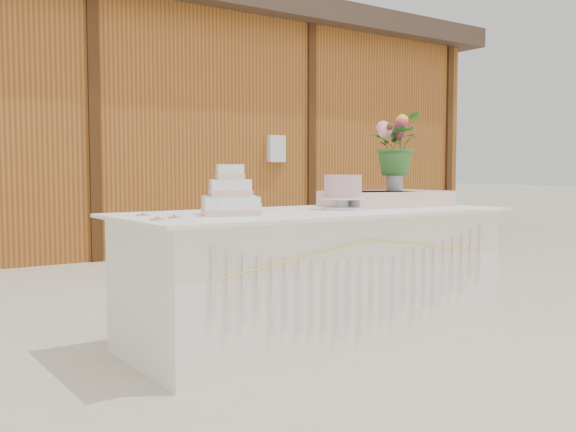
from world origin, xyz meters
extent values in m
plane|color=beige|center=(0.00, 0.00, 0.00)|extent=(80.00, 80.00, 0.00)
cube|color=#A05B21|center=(0.00, 6.00, 1.50)|extent=(12.00, 4.00, 3.00)
cube|color=#3D2E22|center=(0.00, 6.00, 3.15)|extent=(12.60, 4.60, 0.30)
cube|color=white|center=(0.00, 0.00, 0.38)|extent=(2.28, 0.88, 0.75)
cube|color=white|center=(0.00, 0.00, 0.76)|extent=(2.40, 1.00, 0.02)
cube|color=white|center=(-0.61, -0.02, 0.82)|extent=(0.38, 0.38, 0.10)
cube|color=#FFBAA1|center=(-0.61, -0.02, 0.79)|extent=(0.40, 0.40, 0.02)
cube|color=white|center=(-0.61, -0.02, 0.91)|extent=(0.27, 0.27, 0.09)
cube|color=#FFBAA1|center=(-0.61, -0.02, 0.89)|extent=(0.29, 0.29, 0.02)
cube|color=white|center=(-0.61, -0.02, 1.00)|extent=(0.18, 0.18, 0.08)
cube|color=#FFBAA1|center=(-0.61, -0.02, 0.98)|extent=(0.20, 0.20, 0.02)
cylinder|color=white|center=(0.20, 0.00, 0.78)|extent=(0.25, 0.25, 0.02)
cylinder|color=white|center=(0.20, 0.00, 0.81)|extent=(0.07, 0.07, 0.05)
cylinder|color=white|center=(0.20, 0.00, 0.84)|extent=(0.30, 0.30, 0.01)
cylinder|color=#E5A5B0|center=(0.20, 0.00, 0.91)|extent=(0.23, 0.23, 0.14)
cube|color=beige|center=(0.67, 0.10, 0.82)|extent=(0.85, 0.53, 0.10)
cylinder|color=#A3A3A8|center=(0.76, 0.11, 0.95)|extent=(0.11, 0.11, 0.15)
imported|color=#33692A|center=(0.76, 0.11, 1.24)|extent=(0.48, 0.46, 0.42)
camera|label=1|loc=(-2.35, -3.02, 1.00)|focal=40.00mm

